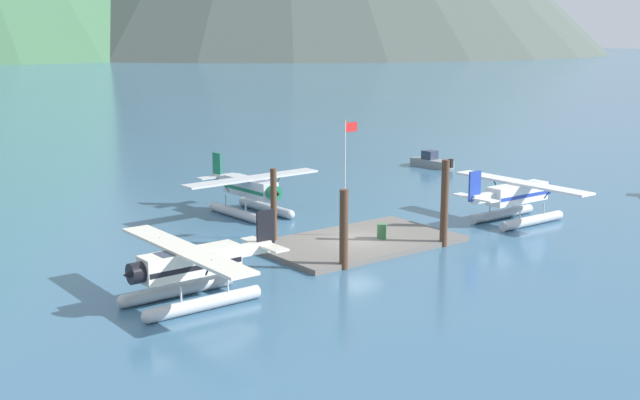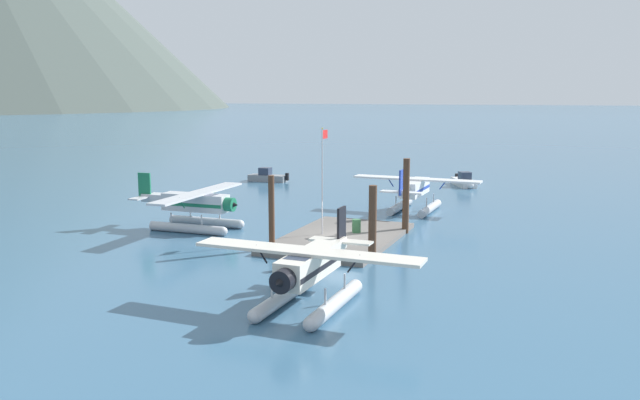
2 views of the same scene
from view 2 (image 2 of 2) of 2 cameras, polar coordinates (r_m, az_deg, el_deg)
name	(u,v)px [view 2 (image 2 of 2)]	position (r m, az deg, el deg)	size (l,w,h in m)	color
ground_plane	(341,240)	(41.43, 1.87, -3.63)	(1200.00, 1200.00, 0.00)	#38607F
dock_platform	(341,238)	(41.40, 1.88, -3.42)	(11.69, 6.90, 0.30)	#66605B
piling_near_left	(373,223)	(36.35, 4.74, -2.04)	(0.47, 0.47, 4.30)	#4C3323
piling_near_right	(406,196)	(43.45, 7.73, 0.35)	(0.45, 0.45, 5.13)	#4C3323
piling_far_left	(272,213)	(38.60, -4.38, -1.15)	(0.37, 0.37, 4.57)	#4C3323
flagpole	(323,169)	(41.26, 0.26, 2.77)	(0.95, 0.10, 6.98)	silver
fuel_drum	(356,226)	(42.28, 3.29, -2.35)	(0.62, 0.62, 0.88)	#33663D
seaplane_silver_bow_centre	(196,207)	(45.21, -11.08, -0.66)	(10.44, 7.98, 3.84)	#B7BABF
seaplane_cream_port_aft	(309,273)	(28.24, -1.02, -6.55)	(7.98, 10.40, 3.84)	#B7BABF
seaplane_white_stbd_aft	(415,192)	(51.99, 8.55, 0.71)	(7.98, 10.42, 3.84)	#B7BABF
boat_white_open_se	(464,181)	(67.57, 12.82, 1.65)	(4.45, 3.28, 1.50)	silver
boat_grey_open_east	(267,177)	(69.79, -4.81, 2.09)	(1.70, 4.89, 1.50)	gray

